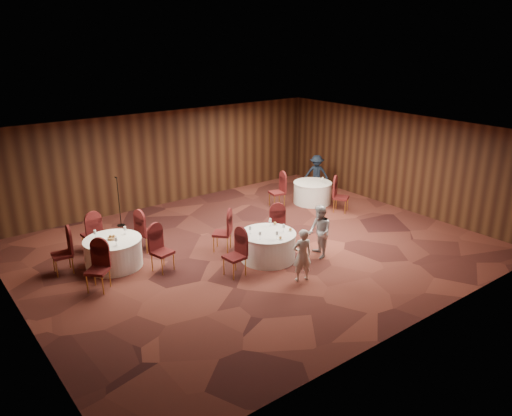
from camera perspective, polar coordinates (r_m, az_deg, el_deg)
ground at (r=13.86m, az=-0.16°, el=-4.68°), size 12.00×12.00×0.00m
room_shell at (r=13.17m, az=-0.16°, el=3.14°), size 12.00×12.00×12.00m
table_main at (r=13.12m, az=1.38°, el=-4.34°), size 1.46×1.46×0.74m
table_left at (r=13.23m, az=-15.97°, el=-4.91°), size 1.45×1.45×0.74m
table_right at (r=17.54m, az=6.46°, el=1.78°), size 1.33×1.33×0.74m
chairs_main at (r=13.33m, az=-1.28°, el=-3.36°), size 2.81×2.09×1.00m
chairs_left at (r=13.19m, az=-16.05°, el=-4.41°), size 2.90×2.84×1.00m
chairs_right at (r=16.86m, az=6.03°, el=1.51°), size 2.02×2.37×1.00m
tabletop_main at (r=12.95m, az=2.10°, el=-2.43°), size 1.09×1.01×0.22m
tabletop_left at (r=13.07m, az=-16.13°, el=-3.12°), size 0.79×0.84×0.22m
tabletop_right at (r=17.34m, az=7.64°, el=3.33°), size 0.08×0.08×0.22m
mic_stand at (r=15.88m, az=-15.30°, el=-0.42°), size 0.24×0.24×1.56m
woman_a at (r=11.96m, az=5.30°, el=-5.39°), size 0.55×0.45×1.32m
woman_b at (r=13.23m, az=7.27°, el=-2.69°), size 0.76×0.84×1.42m
man_c at (r=18.68m, az=6.93°, el=3.91°), size 0.99×1.02×1.40m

